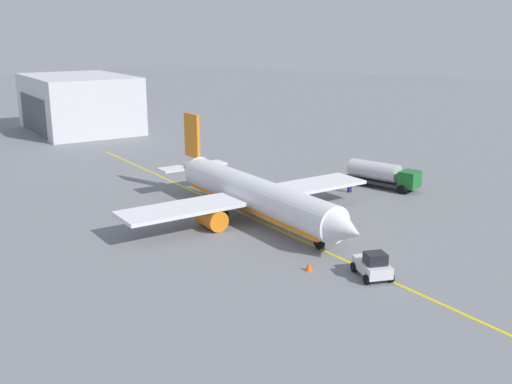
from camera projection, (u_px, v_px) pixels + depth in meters
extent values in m
plane|color=slate|center=(256.00, 220.00, 62.40)|extent=(400.00, 400.00, 0.00)
cylinder|color=white|center=(256.00, 194.00, 61.67)|extent=(24.08, 12.11, 3.50)
cube|color=orange|center=(256.00, 203.00, 61.93)|extent=(22.58, 11.03, 0.98)
cone|color=white|center=(346.00, 230.00, 50.81)|extent=(4.38, 4.36, 3.36)
cone|color=white|center=(190.00, 166.00, 72.99)|extent=(5.51, 4.49, 2.98)
cube|color=orange|center=(192.00, 136.00, 71.45)|extent=(3.11, 1.49, 5.20)
cube|color=white|center=(193.00, 166.00, 72.43)|extent=(5.27, 8.70, 0.24)
cube|color=white|center=(251.00, 196.00, 62.59)|extent=(14.76, 28.28, 0.36)
cylinder|color=orange|center=(295.00, 202.00, 65.09)|extent=(3.74, 3.11, 2.10)
cylinder|color=orange|center=(211.00, 218.00, 59.47)|extent=(3.74, 3.11, 2.10)
cylinder|color=#4C4C51|center=(320.00, 237.00, 53.95)|extent=(0.24, 0.24, 1.15)
cylinder|color=black|center=(319.00, 243.00, 54.10)|extent=(1.17, 0.77, 1.10)
cylinder|color=#4C4C51|center=(266.00, 201.00, 65.10)|extent=(0.24, 0.24, 1.15)
cylinder|color=black|center=(266.00, 206.00, 65.25)|extent=(1.17, 0.77, 1.10)
cylinder|color=#4C4C51|center=(224.00, 209.00, 62.29)|extent=(0.24, 0.24, 1.15)
cylinder|color=black|center=(225.00, 214.00, 62.44)|extent=(1.17, 0.77, 1.10)
cube|color=#2D2D33|center=(378.00, 181.00, 75.27)|extent=(9.47, 3.37, 0.30)
cube|color=#196B28|center=(410.00, 179.00, 72.39)|extent=(2.22, 2.58, 2.00)
cube|color=black|center=(417.00, 177.00, 71.72)|extent=(0.35, 2.01, 0.90)
cylinder|color=silver|center=(374.00, 171.00, 75.31)|extent=(6.67, 2.90, 2.30)
cylinder|color=black|center=(411.00, 186.00, 73.85)|extent=(1.13, 0.45, 1.10)
cylinder|color=black|center=(401.00, 190.00, 72.00)|extent=(1.13, 0.45, 1.10)
cylinder|color=black|center=(367.00, 178.00, 77.65)|extent=(1.13, 0.45, 1.10)
cylinder|color=black|center=(357.00, 182.00, 75.80)|extent=(1.13, 0.45, 1.10)
cube|color=silver|center=(372.00, 267.00, 47.88)|extent=(4.02, 3.89, 0.90)
cube|color=black|center=(375.00, 258.00, 47.18)|extent=(2.11, 2.13, 0.90)
cylinder|color=black|center=(354.00, 267.00, 49.00)|extent=(0.80, 0.76, 0.80)
cylinder|color=black|center=(377.00, 265.00, 49.45)|extent=(0.80, 0.76, 0.80)
cylinder|color=black|center=(367.00, 280.00, 46.56)|extent=(0.80, 0.76, 0.80)
cylinder|color=black|center=(391.00, 277.00, 47.01)|extent=(0.80, 0.76, 0.80)
cube|color=navy|center=(349.00, 189.00, 72.86)|extent=(0.47, 0.53, 0.85)
cube|color=yellow|center=(350.00, 183.00, 72.67)|extent=(0.53, 0.62, 0.60)
sphere|color=tan|center=(350.00, 179.00, 72.55)|extent=(0.24, 0.24, 0.24)
cone|color=#F2590F|center=(309.00, 267.00, 49.24)|extent=(0.64, 0.64, 0.71)
cube|color=silver|center=(79.00, 103.00, 116.08)|extent=(30.15, 25.69, 10.55)
cube|color=#4C515B|center=(33.00, 115.00, 111.94)|extent=(16.57, 6.93, 6.96)
cube|color=yellow|center=(256.00, 220.00, 62.39)|extent=(80.46, 31.42, 0.01)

